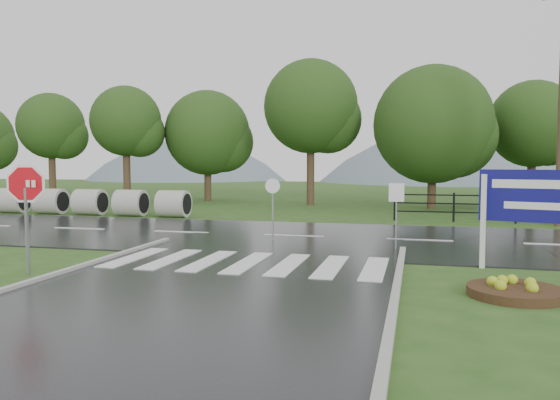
# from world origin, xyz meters

# --- Properties ---
(ground) EXTENTS (120.00, 120.00, 0.00)m
(ground) POSITION_xyz_m (0.00, 0.00, 0.00)
(ground) COLOR #2A4E1A
(ground) RESTS_ON ground
(main_road) EXTENTS (90.00, 8.00, 0.04)m
(main_road) POSITION_xyz_m (0.00, 10.00, 0.00)
(main_road) COLOR black
(main_road) RESTS_ON ground
(crosswalk) EXTENTS (6.50, 2.80, 0.02)m
(crosswalk) POSITION_xyz_m (0.00, 5.00, 0.06)
(crosswalk) COLOR silver
(crosswalk) RESTS_ON ground
(fence_west) EXTENTS (9.58, 0.08, 1.20)m
(fence_west) POSITION_xyz_m (7.75, 16.00, 0.72)
(fence_west) COLOR black
(fence_west) RESTS_ON ground
(hills) EXTENTS (102.00, 48.00, 48.00)m
(hills) POSITION_xyz_m (3.49, 65.00, -15.54)
(hills) COLOR slate
(hills) RESTS_ON ground
(treeline) EXTENTS (83.20, 5.20, 10.00)m
(treeline) POSITION_xyz_m (1.00, 24.00, 0.00)
(treeline) COLOR #1E3D13
(treeline) RESTS_ON ground
(culvert_pipes) EXTENTS (11.80, 1.20, 1.20)m
(culvert_pipes) POSITION_xyz_m (-11.87, 15.00, 0.60)
(culvert_pipes) COLOR #9E9B93
(culvert_pipes) RESTS_ON ground
(stop_sign) EXTENTS (1.10, 0.35, 2.56)m
(stop_sign) POSITION_xyz_m (-4.29, 2.72, 1.79)
(stop_sign) COLOR #939399
(stop_sign) RESTS_ON ground
(estate_billboard) EXTENTS (2.54, 0.75, 2.29)m
(estate_billboard) POSITION_xyz_m (6.59, 5.96, 1.57)
(estate_billboard) COLOR silver
(estate_billboard) RESTS_ON ground
(flower_bed) EXTENTS (1.71, 1.71, 0.34)m
(flower_bed) POSITION_xyz_m (5.67, 3.26, 0.13)
(flower_bed) COLOR #332111
(flower_bed) RESTS_ON ground
(reg_sign_small) EXTENTS (0.42, 0.06, 1.88)m
(reg_sign_small) POSITION_xyz_m (3.35, 7.98, 1.35)
(reg_sign_small) COLOR #939399
(reg_sign_small) RESTS_ON ground
(reg_sign_round) EXTENTS (0.45, 0.10, 1.96)m
(reg_sign_round) POSITION_xyz_m (-0.41, 8.84, 1.26)
(reg_sign_round) COLOR #939399
(reg_sign_round) RESTS_ON ground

